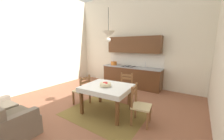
% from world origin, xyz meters
% --- Properties ---
extents(ground_plane, '(6.46, 6.30, 0.10)m').
position_xyz_m(ground_plane, '(0.00, 0.00, -0.05)').
color(ground_plane, '#935B42').
extents(wall_back, '(6.46, 0.12, 4.11)m').
position_xyz_m(wall_back, '(0.00, 2.91, 2.05)').
color(wall_back, silver).
rests_on(wall_back, ground_plane).
extents(wall_left, '(0.12, 6.30, 4.11)m').
position_xyz_m(wall_left, '(-2.99, 0.00, 2.05)').
color(wall_left, silver).
rests_on(wall_left, ground_plane).
extents(area_rug, '(2.10, 1.60, 0.01)m').
position_xyz_m(area_rug, '(0.55, -0.03, 0.00)').
color(area_rug, olive).
rests_on(area_rug, ground_plane).
extents(kitchen_cabinetry, '(2.65, 0.63, 2.20)m').
position_xyz_m(kitchen_cabinetry, '(0.09, 2.58, 0.86)').
color(kitchen_cabinetry, '#56331C').
rests_on(kitchen_cabinetry, ground_plane).
extents(dining_table, '(1.33, 1.16, 0.75)m').
position_xyz_m(dining_table, '(0.55, 0.07, 0.63)').
color(dining_table, brown).
rests_on(dining_table, ground_plane).
extents(dining_chair_window_side, '(0.48, 0.48, 0.93)m').
position_xyz_m(dining_chair_window_side, '(1.50, 0.05, 0.44)').
color(dining_chair_window_side, '#D1BC89').
rests_on(dining_chair_window_side, ground_plane).
extents(dining_chair_kitchen_side, '(0.50, 0.50, 0.93)m').
position_xyz_m(dining_chair_kitchen_side, '(0.62, 0.99, 0.44)').
color(dining_chair_kitchen_side, '#D1BC89').
rests_on(dining_chair_kitchen_side, ground_plane).
extents(dining_chair_tv_side, '(0.43, 0.43, 0.93)m').
position_xyz_m(dining_chair_tv_side, '(-0.38, 0.03, 0.44)').
color(dining_chair_tv_side, '#D1BC89').
rests_on(dining_chair_tv_side, ground_plane).
extents(small_couch, '(1.45, 0.85, 0.78)m').
position_xyz_m(small_couch, '(-0.74, -1.87, 0.31)').
color(small_couch, '#7A6B5B').
rests_on(small_couch, ground_plane).
extents(fruit_bowl, '(0.30, 0.30, 0.12)m').
position_xyz_m(fruit_bowl, '(0.55, -0.01, 0.81)').
color(fruit_bowl, beige).
rests_on(fruit_bowl, dining_table).
extents(pendant_lamp, '(0.32, 0.32, 0.80)m').
position_xyz_m(pendant_lamp, '(0.64, 0.02, 2.09)').
color(pendant_lamp, black).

